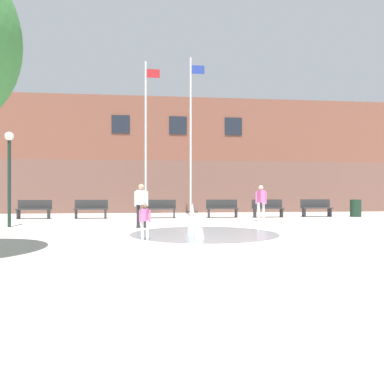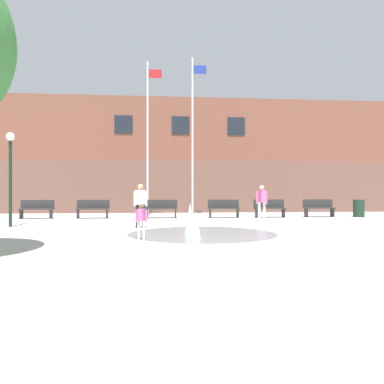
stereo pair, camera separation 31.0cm
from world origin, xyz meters
name	(u,v)px [view 1 (the left image)]	position (x,y,z in m)	size (l,w,h in m)	color
ground_plane	(231,255)	(0.00, 0.00, 0.00)	(100.00, 100.00, 0.00)	#B2ADA3
library_building	(175,159)	(0.00, 18.57, 3.61)	(36.00, 6.05, 7.22)	brown
splash_fountain	(199,227)	(-0.20, 3.70, 0.25)	(4.63, 4.63, 0.98)	gray
park_bench_left_of_flagpoles	(34,209)	(-7.27, 11.16, 0.48)	(1.60, 0.44, 0.91)	#28282D
park_bench_under_left_flagpole	(91,209)	(-4.58, 11.11, 0.48)	(1.60, 0.44, 0.91)	#28282D
park_bench_center	(160,208)	(-1.22, 11.02, 0.48)	(1.60, 0.44, 0.91)	#28282D
park_bench_under_right_flagpole	(222,208)	(1.92, 11.04, 0.48)	(1.60, 0.44, 0.91)	#28282D
park_bench_near_trashcan	(268,208)	(4.28, 10.99, 0.48)	(1.60, 0.44, 0.91)	#28282D
park_bench_far_right	(316,208)	(6.93, 11.11, 0.48)	(1.60, 0.44, 0.91)	#28282D
adult_near_bench	(261,200)	(3.13, 8.33, 0.93)	(0.50, 0.38, 1.59)	silver
adult_watching	(141,202)	(-2.01, 6.09, 0.93)	(0.50, 0.39, 1.59)	#28282D
child_with_pink_shirt	(145,219)	(-1.82, 2.63, 0.58)	(0.31, 0.24, 0.99)	silver
flagpole_left	(146,134)	(-1.92, 12.42, 4.37)	(0.80, 0.10, 8.24)	silver
flagpole_right	(191,132)	(0.49, 12.42, 4.51)	(0.80, 0.10, 8.52)	silver
lamp_post_left_lane	(9,164)	(-6.88, 6.90, 2.34)	(0.32, 0.32, 3.53)	#192D23
trash_can	(356,208)	(8.98, 10.90, 0.45)	(0.56, 0.56, 0.90)	#193323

